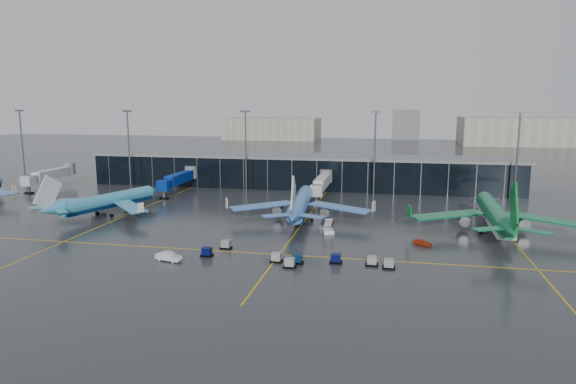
% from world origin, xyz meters
% --- Properties ---
extents(ground, '(600.00, 600.00, 0.00)m').
position_xyz_m(ground, '(0.00, 0.00, 0.00)').
color(ground, '#282B2D').
rests_on(ground, ground).
extents(terminal_pier, '(142.00, 17.00, 10.70)m').
position_xyz_m(terminal_pier, '(0.00, 62.00, 5.42)').
color(terminal_pier, black).
rests_on(terminal_pier, ground).
extents(jet_bridges, '(94.00, 27.50, 7.20)m').
position_xyz_m(jet_bridges, '(-35.00, 42.99, 4.55)').
color(jet_bridges, '#595B60').
rests_on(jet_bridges, ground).
extents(flood_masts, '(203.00, 0.50, 25.50)m').
position_xyz_m(flood_masts, '(5.00, 50.00, 13.81)').
color(flood_masts, '#595B60').
rests_on(flood_masts, ground).
extents(distant_hangars, '(260.00, 71.00, 22.00)m').
position_xyz_m(distant_hangars, '(49.94, 270.08, 8.79)').
color(distant_hangars, '#B2AD99').
rests_on(distant_hangars, ground).
extents(taxi_lines, '(220.00, 120.00, 0.02)m').
position_xyz_m(taxi_lines, '(10.00, 10.61, 0.01)').
color(taxi_lines, gold).
rests_on(taxi_lines, ground).
extents(airliner_arkefly, '(42.92, 45.85, 11.52)m').
position_xyz_m(airliner_arkefly, '(-39.35, 10.16, 5.76)').
color(airliner_arkefly, '#3B97C2').
rests_on(airliner_arkefly, ground).
extents(airliner_klm_near, '(39.14, 43.67, 12.52)m').
position_xyz_m(airliner_klm_near, '(8.90, 14.53, 6.26)').
color(airliner_klm_near, '#3F77D0').
rests_on(airliner_klm_near, ground).
extents(airliner_aer_lingus, '(39.27, 44.37, 13.28)m').
position_xyz_m(airliner_aer_lingus, '(52.39, 10.62, 6.64)').
color(airliner_aer_lingus, '#0D6E3F').
rests_on(airliner_aer_lingus, ground).
extents(baggage_carts, '(35.18, 10.31, 1.70)m').
position_xyz_m(baggage_carts, '(14.08, -18.67, 0.76)').
color(baggage_carts, black).
rests_on(baggage_carts, ground).
extents(mobile_airstair, '(2.98, 3.68, 3.45)m').
position_xyz_m(mobile_airstair, '(16.99, 2.67, 0.77)').
color(mobile_airstair, white).
rests_on(mobile_airstair, ground).
extents(service_van_red, '(3.97, 3.28, 1.28)m').
position_xyz_m(service_van_red, '(36.55, -3.51, 0.64)').
color(service_van_red, '#B52D0D').
rests_on(service_van_red, ground).
extents(service_van_white, '(5.27, 2.79, 1.65)m').
position_xyz_m(service_van_white, '(-8.58, -22.67, 0.83)').
color(service_van_white, silver).
rests_on(service_van_white, ground).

